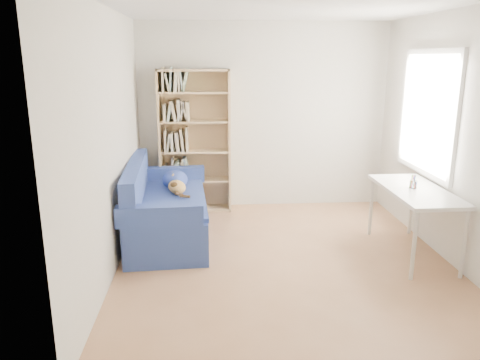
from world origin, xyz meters
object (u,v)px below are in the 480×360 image
object	(u,v)px
bookshelf	(195,147)
desk	(415,195)
pen_cup	(413,183)
sofa	(164,210)

from	to	relation	value
bookshelf	desk	size ratio (longest dim) A/B	1.49
pen_cup	desk	bearing A→B (deg)	-57.01
sofa	bookshelf	world-z (taller)	bookshelf
sofa	pen_cup	size ratio (longest dim) A/B	12.57
desk	pen_cup	distance (m)	0.13
sofa	pen_cup	distance (m)	2.86
desk	sofa	bearing A→B (deg)	165.47
desk	pen_cup	world-z (taller)	pen_cup
bookshelf	desk	distance (m)	2.98
sofa	bookshelf	bearing A→B (deg)	67.63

